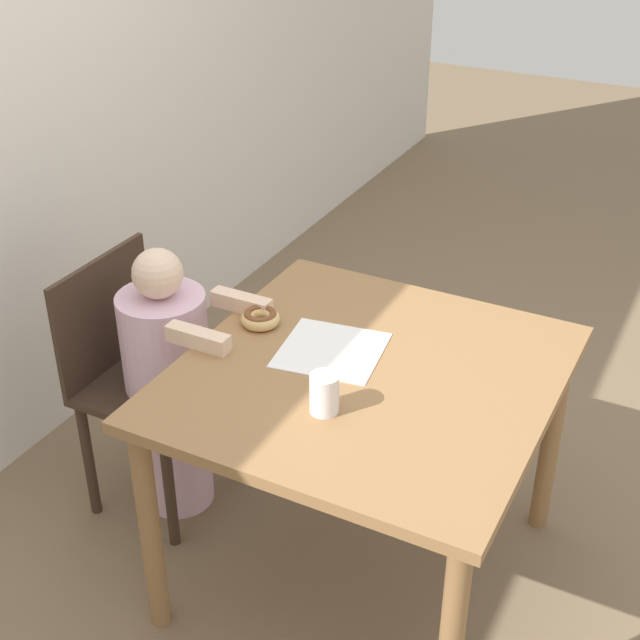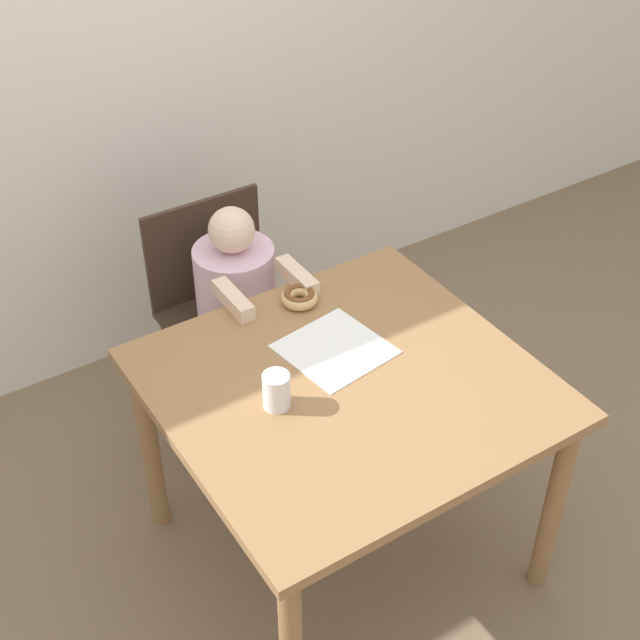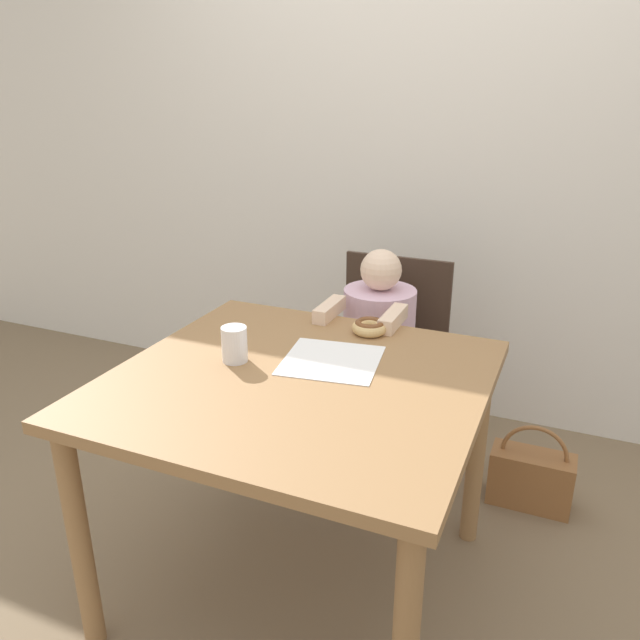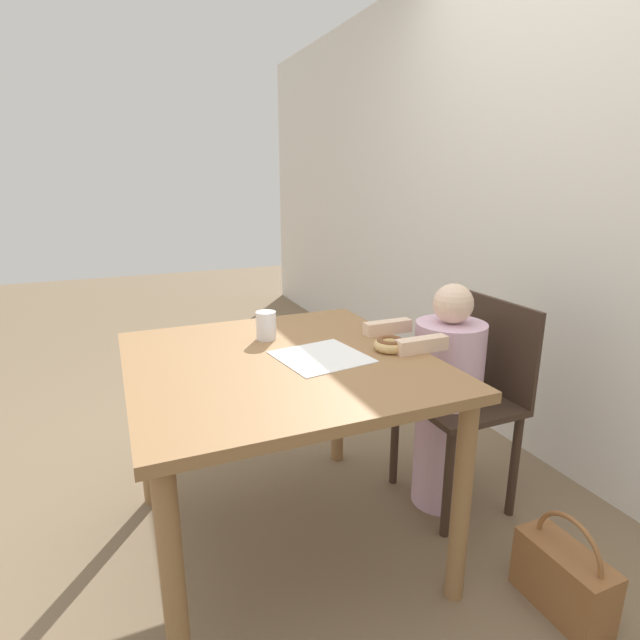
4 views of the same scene
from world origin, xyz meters
The scene contains 9 objects.
ground_plane centered at (0.00, 0.00, 0.00)m, with size 12.00×12.00×0.00m, color #7A664C.
wall_back centered at (0.00, 1.39, 1.25)m, with size 8.00×0.05×2.50m.
dining_table centered at (0.00, 0.00, 0.65)m, with size 1.04×1.00×0.75m.
chair centered at (0.01, 0.81, 0.47)m, with size 0.45×0.39×0.87m.
child_figure centered at (0.01, 0.70, 0.47)m, with size 0.29×0.46×0.95m.
donut centered at (0.08, 0.39, 0.77)m, with size 0.12×0.12×0.05m.
napkin centered at (0.05, 0.14, 0.75)m, with size 0.32×0.32×0.00m.
handbag centered at (0.64, 0.72, 0.12)m, with size 0.31×0.14×0.34m.
cup centered at (-0.22, 0.02, 0.80)m, with size 0.08×0.08×0.11m.
Camera 3 is at (0.69, -1.45, 1.53)m, focal length 35.00 mm.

